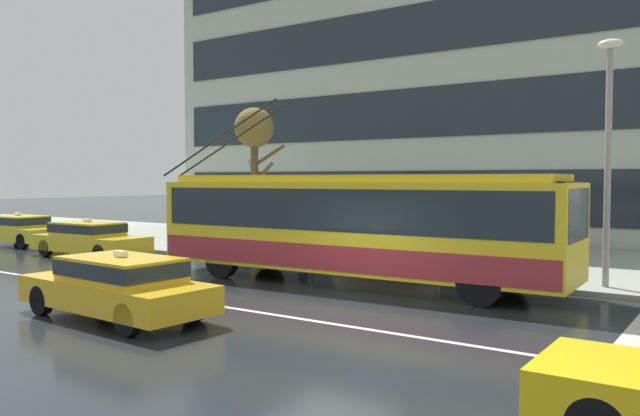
{
  "coord_description": "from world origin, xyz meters",
  "views": [
    {
      "loc": [
        7.59,
        -11.41,
        2.83
      ],
      "look_at": [
        -2.39,
        2.99,
        2.03
      ],
      "focal_mm": 35.54,
      "sensor_mm": 36.0,
      "label": 1
    }
  ],
  "objects": [
    {
      "name": "bus_shelter",
      "position": [
        -2.57,
        6.46,
        2.15
      ],
      "size": [
        4.23,
        1.76,
        2.68
      ],
      "color": "gray",
      "rests_on": "sidewalk_slab"
    },
    {
      "name": "pedestrian_at_shelter",
      "position": [
        -4.6,
        5.31,
        1.68
      ],
      "size": [
        1.12,
        1.12,
        1.96
      ],
      "color": "#1A2449",
      "rests_on": "sidewalk_slab"
    },
    {
      "name": "lane_centre_line",
      "position": [
        0.0,
        -1.2,
        0.0
      ],
      "size": [
        72.0,
        0.14,
        0.01
      ],
      "primitive_type": "cube",
      "color": "silver",
      "rests_on": "ground_plane"
    },
    {
      "name": "taxi_far_behind",
      "position": [
        -18.41,
        3.48,
        0.7
      ],
      "size": [
        4.29,
        2.03,
        1.39
      ],
      "color": "yellow",
      "rests_on": "ground_plane"
    },
    {
      "name": "street_tree_bare",
      "position": [
        -8.75,
        7.65,
        4.6
      ],
      "size": [
        1.89,
        1.58,
        5.5
      ],
      "color": "brown",
      "rests_on": "sidewalk_slab"
    },
    {
      "name": "street_lamp",
      "position": [
        4.52,
        5.55,
        3.8
      ],
      "size": [
        0.6,
        0.32,
        6.13
      ],
      "color": "gray",
      "rests_on": "sidewalk_slab"
    },
    {
      "name": "trolleybus",
      "position": [
        -1.35,
        3.06,
        1.62
      ],
      "size": [
        12.6,
        2.93,
        5.11
      ],
      "color": "yellow",
      "rests_on": "ground_plane"
    },
    {
      "name": "pedestrian_approaching_curb",
      "position": [
        -5.26,
        6.32,
        1.68
      ],
      "size": [
        1.35,
        1.35,
        1.92
      ],
      "color": "#232F4A",
      "rests_on": "sidewalk_slab"
    },
    {
      "name": "taxi_queued_behind_bus",
      "position": [
        -12.38,
        2.68,
        0.7
      ],
      "size": [
        4.65,
        2.03,
        1.39
      ],
      "color": "yellow",
      "rests_on": "ground_plane"
    },
    {
      "name": "sidewalk_slab",
      "position": [
        0.0,
        9.66,
        0.07
      ],
      "size": [
        80.0,
        10.0,
        0.14
      ],
      "primitive_type": "cube",
      "color": "gray",
      "rests_on": "ground_plane"
    },
    {
      "name": "taxi_oncoming_near",
      "position": [
        -3.03,
        -3.27,
        0.7
      ],
      "size": [
        4.57,
        1.99,
        1.39
      ],
      "color": "gold",
      "rests_on": "ground_plane"
    },
    {
      "name": "crosswalk_stripe_edge_near",
      "position": [
        5.83,
        1.33,
        0.0
      ],
      "size": [
        0.44,
        4.4,
        0.01
      ],
      "primitive_type": "cube",
      "color": "beige",
      "rests_on": "ground_plane"
    },
    {
      "name": "office_tower_corner_left",
      "position": [
        -7.13,
        22.85,
        9.7
      ],
      "size": [
        26.86,
        16.11,
        19.4
      ],
      "color": "#AEB9AA",
      "rests_on": "ground_plane"
    },
    {
      "name": "ground_plane",
      "position": [
        0.0,
        0.0,
        0.0
      ],
      "size": [
        160.0,
        160.0,
        0.0
      ],
      "primitive_type": "plane",
      "color": "#21252A"
    }
  ]
}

